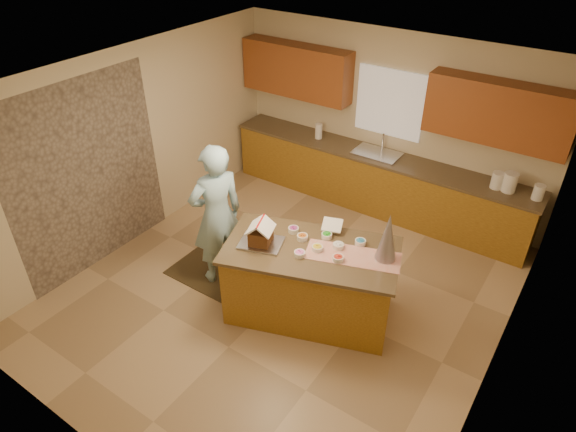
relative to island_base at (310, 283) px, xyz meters
The scene contains 28 objects.
floor 0.66m from the island_base, 161.77° to the left, with size 5.50×5.50×0.00m, color tan.
ceiling 2.29m from the island_base, 161.77° to the left, with size 5.50×5.50×0.00m, color silver.
wall_back 3.07m from the island_base, 98.84° to the left, with size 5.50×5.50×0.00m, color beige.
wall_front 2.79m from the island_base, 99.83° to the right, with size 5.50×5.50×0.00m, color beige.
wall_left 3.09m from the island_base, behind, with size 5.50×5.50×0.00m, color beige.
wall_right 2.24m from the island_base, ahead, with size 5.50×5.50×0.00m, color beige.
stone_accent 3.11m from the island_base, 167.46° to the right, with size 2.50×2.50×0.00m, color gray.
window_curtain 3.14m from the island_base, 98.93° to the left, with size 1.05×0.03×1.00m, color white.
back_counter_base 2.64m from the island_base, 99.84° to the left, with size 4.80×0.60×0.88m, color #A17021.
back_counter_top 2.67m from the island_base, 99.84° to the left, with size 4.85×0.63×0.04m, color brown.
upper_cabinet_left 3.67m from the island_base, 126.35° to the left, with size 1.85×0.35×0.80m, color #9E4C22.
upper_cabinet_right 3.27m from the island_base, 67.98° to the left, with size 1.85×0.35×0.80m, color #9E4C22.
sink 2.67m from the island_base, 99.84° to the left, with size 0.70×0.45×0.12m, color silver.
faucet 2.88m from the island_base, 99.21° to the left, with size 0.03×0.03×0.28m, color silver.
island_base is the anchor object (origin of this frame).
island_top 0.48m from the island_base, ahead, with size 1.95×1.02×0.04m, color brown.
table_runner 0.68m from the island_base, 18.93° to the left, with size 1.04×0.37×0.01m, color #B0270C.
baking_tray 0.77m from the island_base, 155.87° to the right, with size 0.48×0.35×0.03m, color silver.
cookbook 0.73m from the island_base, 87.39° to the left, with size 0.23×0.02×0.19m, color white.
tinsel_tree 1.13m from the island_base, 22.60° to the left, with size 0.23×0.23×0.57m, color #A8A7B2.
rug 1.44m from the island_base, behind, with size 1.28×0.84×0.01m, color black.
boy 1.41m from the island_base, behind, with size 0.69×0.45×1.89m, color #98C6D8.
canister_a 2.97m from the island_base, 63.15° to the left, with size 0.16×0.16×0.23m, color white.
canister_b 3.05m from the island_base, 60.47° to the left, with size 0.19×0.19×0.27m, color white.
canister_c 3.23m from the island_base, 54.73° to the left, with size 0.14×0.14×0.21m, color white.
paper_towel 3.05m from the island_base, 119.76° to the left, with size 0.11×0.11×0.25m, color white.
gingerbread_house 0.85m from the island_base, 155.87° to the right, with size 0.36×0.37×0.29m.
candy_bowls 0.54m from the island_base, 62.01° to the left, with size 0.88×0.69×0.06m.
Camera 1 is at (2.73, -3.97, 4.36)m, focal length 31.29 mm.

